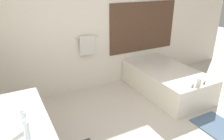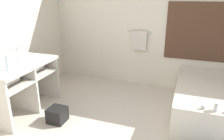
# 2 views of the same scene
# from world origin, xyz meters

# --- Properties ---
(wall_back_with_blinds) EXTENTS (7.40, 0.13, 2.70)m
(wall_back_with_blinds) POSITION_xyz_m (0.04, 2.23, 1.34)
(wall_back_with_blinds) COLOR silver
(wall_back_with_blinds) RESTS_ON ground_plane
(vanity_counter) EXTENTS (0.67, 1.25, 0.84)m
(vanity_counter) POSITION_xyz_m (-1.85, 0.42, 0.61)
(vanity_counter) COLOR silver
(vanity_counter) RESTS_ON ground_plane
(bathtub) EXTENTS (1.04, 1.82, 0.63)m
(bathtub) POSITION_xyz_m (1.08, 1.28, 0.28)
(bathtub) COLOR silver
(bathtub) RESTS_ON ground_plane
(water_bottle_1) EXTENTS (0.06, 0.06, 0.25)m
(water_bottle_1) POSITION_xyz_m (-1.77, 0.09, 0.96)
(water_bottle_1) COLOR silver
(water_bottle_1) RESTS_ON vanity_counter
(water_bottle_2) EXTENTS (0.06, 0.06, 0.25)m
(water_bottle_2) POSITION_xyz_m (-1.77, -0.09, 0.96)
(water_bottle_2) COLOR silver
(water_bottle_2) RESTS_ON vanity_counter
(bath_mat) EXTENTS (0.57, 0.80, 0.02)m
(bath_mat) POSITION_xyz_m (1.03, -0.12, 0.01)
(bath_mat) COLOR slate
(bath_mat) RESTS_ON ground_plane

